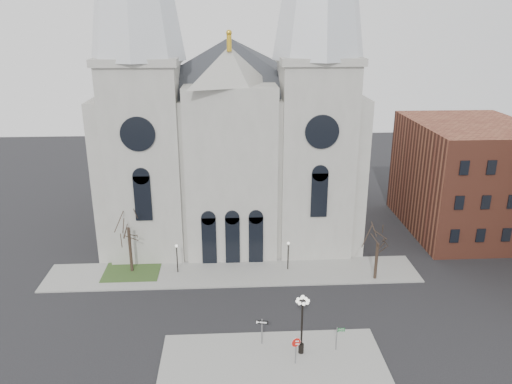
{
  "coord_description": "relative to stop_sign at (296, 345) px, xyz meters",
  "views": [
    {
      "loc": [
        -0.15,
        -37.15,
        26.14
      ],
      "look_at": [
        2.31,
        8.0,
        10.39
      ],
      "focal_mm": 35.0,
      "sensor_mm": 36.0,
      "label": 1
    }
  ],
  "objects": [
    {
      "name": "sidewalk_near",
      "position": [
        -1.79,
        -0.69,
        -1.8
      ],
      "size": [
        18.0,
        10.0,
        0.14
      ],
      "primitive_type": "cube",
      "color": "gray",
      "rests_on": "ground"
    },
    {
      "name": "tree_left",
      "position": [
        -15.79,
        16.31,
        3.71
      ],
      "size": [
        3.2,
        3.2,
        7.5
      ],
      "color": "black",
      "rests_on": "ground"
    },
    {
      "name": "grass_patch",
      "position": [
        -15.79,
        16.31,
        -1.78
      ],
      "size": [
        6.0,
        5.0,
        0.18
      ],
      "primitive_type": "cube",
      "color": "#30491F",
      "rests_on": "ground"
    },
    {
      "name": "globe_lamp",
      "position": [
        0.64,
        1.33,
        1.65
      ],
      "size": [
        1.2,
        1.2,
        5.38
      ],
      "rotation": [
        0.0,
        0.0,
        0.04
      ],
      "color": "black",
      "rests_on": "sidewalk_near"
    },
    {
      "name": "ground",
      "position": [
        -4.79,
        4.31,
        -1.87
      ],
      "size": [
        160.0,
        160.0,
        0.0
      ],
      "primitive_type": "plane",
      "color": "black",
      "rests_on": "ground"
    },
    {
      "name": "tree_right",
      "position": [
        10.21,
        13.31,
        2.6
      ],
      "size": [
        3.2,
        3.2,
        6.0
      ],
      "color": "black",
      "rests_on": "ground"
    },
    {
      "name": "stop_sign",
      "position": [
        0.0,
        0.0,
        0.0
      ],
      "size": [
        0.88,
        0.09,
        2.42
      ],
      "rotation": [
        0.0,
        0.0,
        -0.03
      ],
      "color": "slate",
      "rests_on": "sidewalk_near"
    },
    {
      "name": "one_way_sign",
      "position": [
        -2.5,
        2.68,
        -0.12
      ],
      "size": [
        1.05,
        0.23,
        2.41
      ],
      "rotation": [
        0.0,
        0.0,
        -0.18
      ],
      "color": "slate",
      "rests_on": "sidewalk_near"
    },
    {
      "name": "ped_lamp_right",
      "position": [
        1.21,
        15.81,
        0.46
      ],
      "size": [
        0.32,
        0.32,
        3.26
      ],
      "color": "black",
      "rests_on": "sidewalk_far"
    },
    {
      "name": "street_name_sign",
      "position": [
        3.67,
        1.53,
        -0.45
      ],
      "size": [
        0.69,
        0.09,
        2.16
      ],
      "rotation": [
        0.0,
        0.0,
        0.05
      ],
      "color": "slate",
      "rests_on": "sidewalk_near"
    },
    {
      "name": "ped_lamp_left",
      "position": [
        -10.79,
        15.81,
        0.46
      ],
      "size": [
        0.32,
        0.32,
        3.26
      ],
      "color": "black",
      "rests_on": "sidewalk_far"
    },
    {
      "name": "bg_building_brick",
      "position": [
        25.21,
        26.31,
        5.13
      ],
      "size": [
        14.0,
        18.0,
        14.0
      ],
      "primitive_type": "cube",
      "color": "brown",
      "rests_on": "ground"
    },
    {
      "name": "cathedral",
      "position": [
        -4.79,
        27.17,
        16.61
      ],
      "size": [
        33.0,
        26.66,
        54.0
      ],
      "color": "#9D9B92",
      "rests_on": "ground"
    },
    {
      "name": "sidewalk_far",
      "position": [
        -4.79,
        15.31,
        -1.8
      ],
      "size": [
        40.0,
        6.0,
        0.14
      ],
      "primitive_type": "cube",
      "color": "gray",
      "rests_on": "ground"
    }
  ]
}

